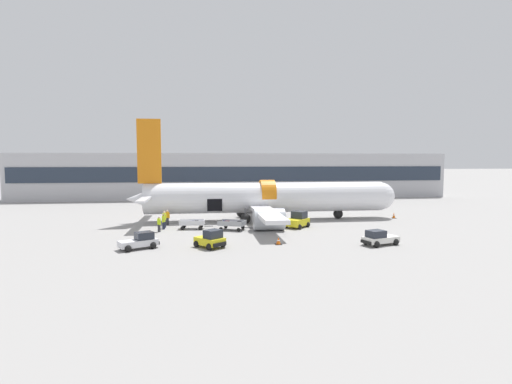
% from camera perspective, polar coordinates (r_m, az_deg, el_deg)
% --- Properties ---
extents(ground_plane, '(500.00, 500.00, 0.00)m').
position_cam_1_polar(ground_plane, '(42.54, 1.23, -5.23)').
color(ground_plane, gray).
extents(terminal_strip, '(80.67, 10.91, 8.44)m').
position_cam_1_polar(terminal_strip, '(78.05, -2.88, 2.39)').
color(terminal_strip, '#B2B2B7').
rests_on(terminal_strip, ground_plane).
extents(airplane, '(32.63, 26.43, 11.95)m').
position_cam_1_polar(airplane, '(48.06, 1.06, -0.88)').
color(airplane, silver).
rests_on(airplane, ground_plane).
extents(baggage_tug_lead, '(3.35, 2.60, 1.36)m').
position_cam_1_polar(baggage_tug_lead, '(34.29, -16.27, -6.82)').
color(baggage_tug_lead, silver).
rests_on(baggage_tug_lead, ground_plane).
extents(baggage_tug_mid, '(3.50, 2.46, 1.31)m').
position_cam_1_polar(baggage_tug_mid, '(35.91, 17.21, -6.35)').
color(baggage_tug_mid, silver).
rests_on(baggage_tug_mid, ground_plane).
extents(baggage_tug_rear, '(2.72, 2.85, 1.52)m').
position_cam_1_polar(baggage_tug_rear, '(33.60, -6.50, -6.80)').
color(baggage_tug_rear, yellow).
rests_on(baggage_tug_rear, ground_plane).
extents(baggage_tug_spare, '(3.09, 3.13, 1.73)m').
position_cam_1_polar(baggage_tug_spare, '(43.34, 5.97, -4.08)').
color(baggage_tug_spare, yellow).
rests_on(baggage_tug_spare, ground_plane).
extents(baggage_cart_loading, '(3.57, 1.88, 0.94)m').
position_cam_1_polar(baggage_cart_loading, '(42.70, -8.98, -4.63)').
color(baggage_cart_loading, silver).
rests_on(baggage_cart_loading, ground_plane).
extents(baggage_cart_queued, '(3.65, 2.55, 1.04)m').
position_cam_1_polar(baggage_cart_queued, '(41.52, -3.34, -4.73)').
color(baggage_cart_queued, '#999BA0').
rests_on(baggage_cart_queued, ground_plane).
extents(ground_crew_loader_a, '(0.47, 0.56, 1.62)m').
position_cam_1_polar(ground_crew_loader_a, '(43.02, -13.06, -4.09)').
color(ground_crew_loader_a, '#1E2338').
rests_on(ground_crew_loader_a, ground_plane).
extents(ground_crew_loader_b, '(0.43, 0.62, 1.79)m').
position_cam_1_polar(ground_crew_loader_b, '(44.03, -12.96, -3.77)').
color(ground_crew_loader_b, '#1E2338').
rests_on(ground_crew_loader_b, ground_plane).
extents(ground_crew_driver, '(0.59, 0.51, 1.72)m').
position_cam_1_polar(ground_crew_driver, '(45.58, -12.55, -3.53)').
color(ground_crew_driver, '#2D2D33').
rests_on(ground_crew_driver, ground_plane).
extents(ground_crew_supervisor, '(0.49, 0.53, 1.58)m').
position_cam_1_polar(ground_crew_supervisor, '(41.56, -13.69, -4.43)').
color(ground_crew_supervisor, '#2D2D33').
rests_on(ground_crew_supervisor, ground_plane).
extents(safety_cone_nose, '(0.55, 0.55, 0.70)m').
position_cam_1_polar(safety_cone_nose, '(52.71, 19.09, -3.21)').
color(safety_cone_nose, black).
rests_on(safety_cone_nose, ground_plane).
extents(safety_cone_engine_left, '(0.59, 0.59, 0.64)m').
position_cam_1_polar(safety_cone_engine_left, '(34.67, 3.21, -7.01)').
color(safety_cone_engine_left, black).
rests_on(safety_cone_engine_left, ground_plane).
extents(safety_cone_wingtip, '(0.63, 0.63, 0.77)m').
position_cam_1_polar(safety_cone_wingtip, '(42.29, 3.44, -4.79)').
color(safety_cone_wingtip, black).
rests_on(safety_cone_wingtip, ground_plane).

